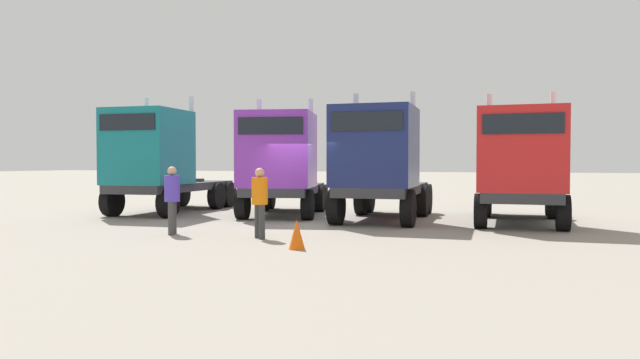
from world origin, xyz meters
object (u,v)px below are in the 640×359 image
at_px(semi_truck_teal, 157,160).
at_px(semi_truck_navy, 379,162).
at_px(visitor_with_camera, 172,195).
at_px(semi_truck_red, 521,165).
at_px(traffic_cone_mid, 297,234).
at_px(visitor_in_hivis, 260,198).
at_px(semi_truck_purple, 281,163).

xyz_separation_m(semi_truck_teal, semi_truck_navy, (8.34, -0.13, -0.07)).
xyz_separation_m(semi_truck_teal, visitor_with_camera, (3.89, -4.98, -0.95)).
relative_size(semi_truck_red, traffic_cone_mid, 9.24).
height_order(semi_truck_navy, traffic_cone_mid, semi_truck_navy).
distance_m(visitor_in_hivis, visitor_with_camera, 2.54).
bearing_deg(semi_truck_purple, semi_truck_teal, -95.71).
distance_m(semi_truck_purple, traffic_cone_mid, 7.79).
xyz_separation_m(visitor_with_camera, traffic_cone_mid, (4.06, -1.38, -0.72)).
distance_m(semi_truck_red, visitor_with_camera, 10.21).
relative_size(visitor_with_camera, traffic_cone_mid, 2.73).
xyz_separation_m(semi_truck_navy, semi_truck_red, (4.26, 0.42, -0.10)).
height_order(visitor_with_camera, traffic_cone_mid, visitor_with_camera).
xyz_separation_m(semi_truck_navy, visitor_in_hivis, (-1.91, -4.86, -0.89)).
xyz_separation_m(visitor_in_hivis, visitor_with_camera, (-2.54, 0.01, 0.02)).
bearing_deg(visitor_in_hivis, semi_truck_red, 174.60).
bearing_deg(semi_truck_purple, semi_truck_navy, 67.49).
height_order(semi_truck_red, visitor_with_camera, semi_truck_red).
height_order(semi_truck_teal, visitor_in_hivis, semi_truck_teal).
relative_size(semi_truck_navy, visitor_in_hivis, 3.38).
height_order(semi_truck_red, visitor_in_hivis, semi_truck_red).
relative_size(semi_truck_purple, semi_truck_navy, 1.01).
xyz_separation_m(semi_truck_purple, visitor_with_camera, (-0.78, -5.51, -0.85)).
bearing_deg(visitor_with_camera, semi_truck_red, 10.55).
bearing_deg(semi_truck_purple, semi_truck_red, 76.03).
distance_m(semi_truck_teal, visitor_in_hivis, 8.20).
xyz_separation_m(semi_truck_teal, semi_truck_purple, (4.67, 0.53, -0.10)).
relative_size(semi_truck_purple, traffic_cone_mid, 9.15).
bearing_deg(semi_truck_navy, semi_truck_red, 93.72).
bearing_deg(semi_truck_red, semi_truck_purple, -92.61).
bearing_deg(traffic_cone_mid, semi_truck_navy, 86.47).
distance_m(semi_truck_teal, semi_truck_navy, 8.34).
height_order(semi_truck_purple, visitor_with_camera, semi_truck_purple).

